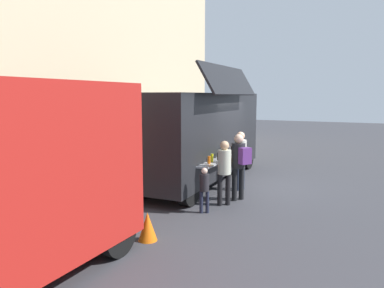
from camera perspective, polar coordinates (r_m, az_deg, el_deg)
name	(u,v)px	position (r m, az deg, el deg)	size (l,w,h in m)	color
ground_plane	(252,184)	(11.62, 9.28, -6.15)	(60.00, 60.00, 0.00)	#38383D
curb_strip	(34,199)	(10.44, -23.32, -7.82)	(28.00, 1.60, 0.15)	#9E998E
food_truck_main	(192,133)	(11.76, 0.04, 1.71)	(6.60, 3.11, 3.57)	black
traffic_cone_orange	(148,226)	(7.16, -6.88, -12.54)	(0.36, 0.36, 0.55)	orange
trash_bin	(188,145)	(16.75, -0.67, -0.15)	(0.60, 0.60, 0.99)	#305E39
customer_front_ordering	(240,156)	(10.68, 7.44, -1.81)	(0.55, 0.36, 1.70)	#1F2535
customer_mid_with_backpack	(239,160)	(9.60, 7.33, -2.50)	(0.50, 0.56, 1.74)	black
customer_rear_waiting	(224,167)	(9.15, 5.00, -3.58)	(0.33, 0.33, 1.62)	black
child_near_queue	(204,186)	(8.59, 1.93, -6.53)	(0.22, 0.22, 1.07)	#1E2235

